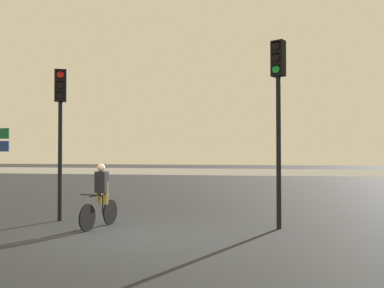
# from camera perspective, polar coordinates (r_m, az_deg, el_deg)

# --- Properties ---
(ground_plane) EXTENTS (120.00, 120.00, 0.00)m
(ground_plane) POSITION_cam_1_polar(r_m,az_deg,el_deg) (9.99, -8.23, -12.11)
(ground_plane) COLOR black
(water_strip) EXTENTS (80.00, 16.00, 0.01)m
(water_strip) POSITION_cam_1_polar(r_m,az_deg,el_deg) (44.27, 6.38, -3.67)
(water_strip) COLOR slate
(water_strip) RESTS_ON ground
(traffic_light_near_right) EXTENTS (0.39, 0.41, 4.72)m
(traffic_light_near_right) POSITION_cam_1_polar(r_m,az_deg,el_deg) (11.00, 11.44, 5.99)
(traffic_light_near_right) COLOR black
(traffic_light_near_right) RESTS_ON ground
(traffic_light_near_left) EXTENTS (0.39, 0.41, 4.24)m
(traffic_light_near_left) POSITION_cam_1_polar(r_m,az_deg,el_deg) (12.56, -17.14, 3.70)
(traffic_light_near_left) COLOR black
(traffic_light_near_left) RESTS_ON ground
(cyclist) EXTENTS (0.49, 1.69, 1.62)m
(cyclist) POSITION_cam_1_polar(r_m,az_deg,el_deg) (11.18, -12.07, -6.68)
(cyclist) COLOR black
(cyclist) RESTS_ON ground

